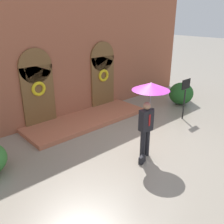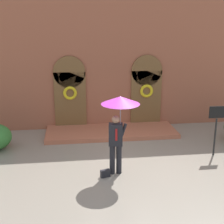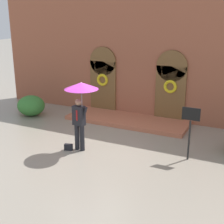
# 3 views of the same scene
# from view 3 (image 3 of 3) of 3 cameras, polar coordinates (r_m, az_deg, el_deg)

# --- Properties ---
(ground_plane) EXTENTS (80.00, 80.00, 0.00)m
(ground_plane) POSITION_cam_3_polar(r_m,az_deg,el_deg) (10.93, -3.64, -6.51)
(ground_plane) COLOR gray
(building_facade) EXTENTS (14.00, 2.30, 5.60)m
(building_facade) POSITION_cam_3_polar(r_m,az_deg,el_deg) (13.87, 4.75, 10.09)
(building_facade) COLOR #9E563D
(building_facade) RESTS_ON ground
(person_with_umbrella) EXTENTS (1.10, 1.10, 2.36)m
(person_with_umbrella) POSITION_cam_3_polar(r_m,az_deg,el_deg) (10.13, -5.73, 2.94)
(person_with_umbrella) COLOR black
(person_with_umbrella) RESTS_ON ground
(handbag) EXTENTS (0.30, 0.20, 0.22)m
(handbag) POSITION_cam_3_polar(r_m,az_deg,el_deg) (10.78, -7.96, -6.38)
(handbag) COLOR black
(handbag) RESTS_ON ground
(sign_post) EXTENTS (0.56, 0.06, 1.72)m
(sign_post) POSITION_cam_3_polar(r_m,az_deg,el_deg) (9.94, 14.11, -2.31)
(sign_post) COLOR black
(sign_post) RESTS_ON ground
(shrub_left) EXTENTS (1.26, 1.19, 0.92)m
(shrub_left) POSITION_cam_3_polar(r_m,az_deg,el_deg) (14.69, -14.58, 1.16)
(shrub_left) COLOR #387A33
(shrub_left) RESTS_ON ground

